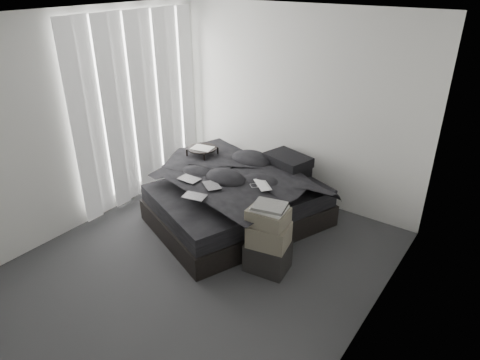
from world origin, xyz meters
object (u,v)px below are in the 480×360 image
Objects in this scene: box_lower at (268,256)px; bed at (238,212)px; side_stand at (203,172)px; laptop at (259,180)px.

bed is at bearing 144.27° from box_lower.
box_lower is (0.83, -0.60, 0.02)m from bed.
laptop is at bearing -18.15° from side_stand.
bed is 6.24× the size of laptop.
laptop is at bearing 7.50° from bed.
laptop reaches higher than bed.
bed is 2.77× the size of side_stand.
laptop is at bearing 132.38° from box_lower.
box_lower is (0.46, -0.51, -0.58)m from laptop.
bed is 0.72m from laptop.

